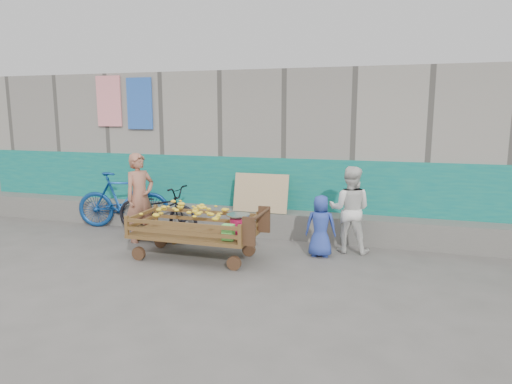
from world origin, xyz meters
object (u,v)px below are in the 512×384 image
(vendor_man, at_px, (140,197))
(bicycle_dark, at_px, (157,209))
(banana_cart, at_px, (192,221))
(bench, at_px, (158,232))
(bicycle_blue, at_px, (124,200))
(child, at_px, (321,226))
(woman, at_px, (350,209))

(vendor_man, distance_m, bicycle_dark, 0.62)
(banana_cart, distance_m, bicycle_dark, 1.70)
(vendor_man, xyz_separation_m, bicycle_dark, (0.02, 0.53, -0.32))
(bench, distance_m, bicycle_blue, 1.35)
(vendor_man, bearing_deg, bicycle_blue, 72.16)
(banana_cart, height_order, bench, banana_cart)
(vendor_man, distance_m, child, 3.16)
(bicycle_blue, bearing_deg, bicycle_dark, -116.67)
(bicycle_dark, distance_m, bicycle_blue, 0.87)
(banana_cart, xyz_separation_m, bench, (-0.98, 0.68, -0.42))
(banana_cart, xyz_separation_m, bicycle_dark, (-1.24, 1.15, -0.13))
(bench, xyz_separation_m, bicycle_dark, (-0.27, 0.47, 0.29))
(vendor_man, distance_m, bicycle_blue, 1.12)
(child, distance_m, bicycle_blue, 4.02)
(banana_cart, xyz_separation_m, bicycle_blue, (-2.09, 1.35, -0.04))
(banana_cart, height_order, bicycle_dark, bicycle_dark)
(child, height_order, bicycle_blue, bicycle_blue)
(bicycle_dark, bearing_deg, child, -92.09)
(bench, xyz_separation_m, child, (2.85, -0.01, 0.33))
(bench, xyz_separation_m, woman, (3.25, 0.37, 0.53))
(banana_cart, relative_size, bench, 2.30)
(banana_cart, height_order, woman, woman)
(vendor_man, distance_m, woman, 3.57)
(woman, bearing_deg, child, 44.88)
(banana_cart, height_order, bicycle_blue, bicycle_blue)
(bicycle_dark, bearing_deg, woman, -84.95)
(vendor_man, height_order, child, vendor_man)
(woman, xyz_separation_m, bicycle_blue, (-4.36, 0.30, -0.15))
(child, relative_size, bicycle_blue, 0.54)
(woman, xyz_separation_m, child, (-0.40, -0.38, -0.21))
(bench, distance_m, woman, 3.32)
(woman, height_order, bicycle_blue, woman)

